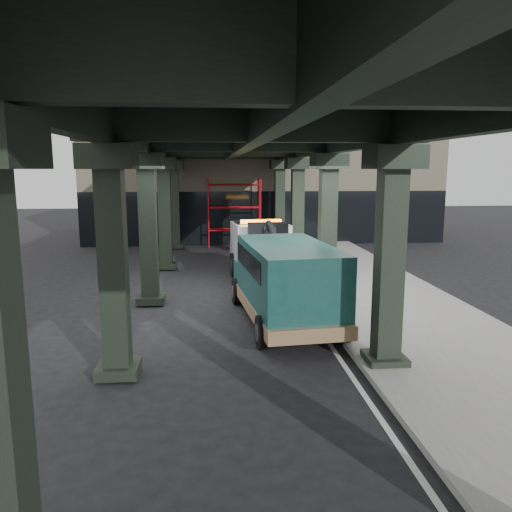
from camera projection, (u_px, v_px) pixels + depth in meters
ground at (257, 319)px, 15.18m from camera, size 90.00×90.00×0.00m
sidewalk at (379, 297)px, 17.52m from camera, size 5.00×40.00×0.15m
lane_stripe at (300, 300)px, 17.29m from camera, size 0.12×38.00×0.01m
viaduct at (239, 139)px, 16.17m from camera, size 7.40×32.00×6.40m
building at (259, 176)px, 34.29m from camera, size 22.00×10.00×8.00m
scaffolding at (234, 210)px, 29.19m from camera, size 3.08×0.88×4.00m
tow_truck at (269, 255)px, 18.99m from camera, size 2.92×8.05×2.58m
towed_van at (285, 281)px, 14.46m from camera, size 2.88×6.16×2.42m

